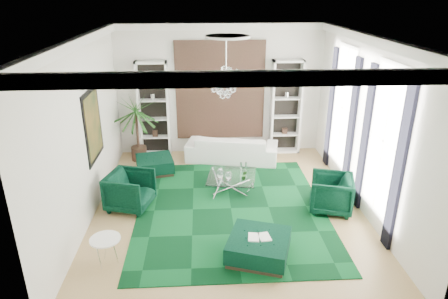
{
  "coord_description": "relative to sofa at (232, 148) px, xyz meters",
  "views": [
    {
      "loc": [
        -0.57,
        -7.99,
        4.67
      ],
      "look_at": [
        -0.06,
        0.5,
        1.23
      ],
      "focal_mm": 32.0,
      "sensor_mm": 36.0,
      "label": 1
    }
  ],
  "objects": [
    {
      "name": "coffee_table",
      "position": [
        -0.16,
        -1.89,
        -0.18
      ],
      "size": [
        1.32,
        1.32,
        0.39
      ],
      "primitive_type": null,
      "rotation": [
        0.0,
        0.0,
        -0.17
      ],
      "color": "white",
      "rests_on": "floor"
    },
    {
      "name": "ceiling",
      "position": [
        -0.3,
        -2.73,
        3.43
      ],
      "size": [
        6.0,
        7.0,
        0.02
      ],
      "primitive_type": "cube",
      "color": "white",
      "rests_on": "ground"
    },
    {
      "name": "sofa",
      "position": [
        0.0,
        0.0,
        0.0
      ],
      "size": [
        2.76,
        1.54,
        0.76
      ],
      "primitive_type": "imported",
      "rotation": [
        0.0,
        0.0,
        2.93
      ],
      "color": "white",
      "rests_on": "floor"
    },
    {
      "name": "rug",
      "position": [
        -0.24,
        -2.81,
        -0.37
      ],
      "size": [
        4.2,
        5.0,
        0.02
      ],
      "primitive_type": "cube",
      "color": "black",
      "rests_on": "floor"
    },
    {
      "name": "palm",
      "position": [
        -2.71,
        0.19,
        0.83
      ],
      "size": [
        1.99,
        1.99,
        2.41
      ],
      "primitive_type": null,
      "rotation": [
        0.0,
        0.0,
        -0.41
      ],
      "color": "#1F4F18",
      "rests_on": "floor"
    },
    {
      "name": "painting",
      "position": [
        -3.27,
        -2.13,
        1.47
      ],
      "size": [
        0.04,
        1.3,
        1.6
      ],
      "primitive_type": "cube",
      "color": "black",
      "rests_on": "wall_left"
    },
    {
      "name": "tapestry",
      "position": [
        -0.3,
        0.73,
        1.52
      ],
      "size": [
        2.5,
        0.06,
        2.8
      ],
      "primitive_type": "cube",
      "color": "black",
      "rests_on": "wall_back"
    },
    {
      "name": "armchair_right",
      "position": [
        1.99,
        -2.96,
        0.04
      ],
      "size": [
        1.13,
        1.12,
        0.83
      ],
      "primitive_type": "imported",
      "rotation": [
        0.0,
        0.0,
        -1.86
      ],
      "color": "black",
      "rests_on": "floor"
    },
    {
      "name": "ottoman_side",
      "position": [
        -2.16,
        -0.72,
        -0.17
      ],
      "size": [
        1.12,
        1.12,
        0.42
      ],
      "primitive_type": "cube",
      "rotation": [
        0.0,
        0.0,
        0.21
      ],
      "color": "black",
      "rests_on": "floor"
    },
    {
      "name": "floor",
      "position": [
        -0.3,
        -2.73,
        -0.39
      ],
      "size": [
        6.0,
        7.0,
        0.02
      ],
      "primitive_type": "cube",
      "color": "tan",
      "rests_on": "ground"
    },
    {
      "name": "side_table",
      "position": [
        -2.63,
        -4.62,
        -0.12
      ],
      "size": [
        0.67,
        0.67,
        0.53
      ],
      "primitive_type": "cylinder",
      "rotation": [
        0.0,
        0.0,
        -0.26
      ],
      "color": "white",
      "rests_on": "floor"
    },
    {
      "name": "wall_front",
      "position": [
        -0.3,
        -6.24,
        1.52
      ],
      "size": [
        6.0,
        0.02,
        3.8
      ],
      "primitive_type": "cube",
      "color": "silver",
      "rests_on": "ground"
    },
    {
      "name": "book",
      "position": [
        0.14,
        -4.59,
        0.07
      ],
      "size": [
        0.42,
        0.28,
        0.03
      ],
      "primitive_type": "cube",
      "color": "white",
      "rests_on": "ottoman_front"
    },
    {
      "name": "crown_molding",
      "position": [
        -0.3,
        -2.73,
        3.32
      ],
      "size": [
        6.0,
        7.0,
        0.18
      ],
      "primitive_type": null,
      "color": "white",
      "rests_on": "ceiling"
    },
    {
      "name": "shelving_right",
      "position": [
        1.65,
        0.58,
        1.02
      ],
      "size": [
        0.9,
        0.38,
        2.8
      ],
      "primitive_type": null,
      "color": "white",
      "rests_on": "floor"
    },
    {
      "name": "ceiling_medallion",
      "position": [
        -0.3,
        -2.43,
        3.39
      ],
      "size": [
        0.9,
        0.9,
        0.05
      ],
      "primitive_type": "cylinder",
      "color": "white",
      "rests_on": "ceiling"
    },
    {
      "name": "curtain_near_b",
      "position": [
        2.65,
        -2.85,
        1.27
      ],
      "size": [
        0.07,
        0.3,
        3.25
      ],
      "primitive_type": "cube",
      "color": "black",
      "rests_on": "floor"
    },
    {
      "name": "ottoman_front",
      "position": [
        0.14,
        -4.59,
        -0.16
      ],
      "size": [
        1.36,
        1.36,
        0.43
      ],
      "primitive_type": "cube",
      "rotation": [
        0.0,
        0.0,
        -0.32
      ],
      "color": "black",
      "rests_on": "floor"
    },
    {
      "name": "chandelier",
      "position": [
        -0.34,
        -2.46,
        2.47
      ],
      "size": [
        0.92,
        0.92,
        0.75
      ],
      "primitive_type": null,
      "rotation": [
        0.0,
        0.0,
        0.11
      ],
      "color": "white",
      "rests_on": "ceiling"
    },
    {
      "name": "curtain_far_a",
      "position": [
        2.65,
        -2.01,
        1.27
      ],
      "size": [
        0.07,
        0.3,
        3.25
      ],
      "primitive_type": "cube",
      "color": "black",
      "rests_on": "floor"
    },
    {
      "name": "table_plant",
      "position": [
        0.13,
        -2.13,
        0.13
      ],
      "size": [
        0.16,
        0.14,
        0.24
      ],
      "primitive_type": "imported",
      "rotation": [
        0.0,
        0.0,
        -0.3
      ],
      "color": "#1F4F18",
      "rests_on": "coffee_table"
    },
    {
      "name": "curtain_far_b",
      "position": [
        2.65,
        -0.45,
        1.27
      ],
      "size": [
        0.07,
        0.3,
        3.25
      ],
      "primitive_type": "cube",
      "color": "black",
      "rests_on": "floor"
    },
    {
      "name": "wall_right",
      "position": [
        2.71,
        -2.73,
        1.52
      ],
      "size": [
        0.02,
        7.0,
        3.8
      ],
      "primitive_type": "cube",
      "color": "silver",
      "rests_on": "ground"
    },
    {
      "name": "wall_left",
      "position": [
        -3.31,
        -2.73,
        1.52
      ],
      "size": [
        0.02,
        7.0,
        3.8
      ],
      "primitive_type": "cube",
      "color": "silver",
      "rests_on": "ground"
    },
    {
      "name": "armchair_left",
      "position": [
        -2.52,
        -2.59,
        0.05
      ],
      "size": [
        1.16,
        1.14,
        0.86
      ],
      "primitive_type": "imported",
      "rotation": [
        0.0,
        0.0,
        1.29
      ],
      "color": "black",
      "rests_on": "floor"
    },
    {
      "name": "curtain_near_a",
      "position": [
        2.65,
        -4.41,
        1.27
      ],
      "size": [
        0.07,
        0.3,
        3.25
      ],
      "primitive_type": "cube",
      "color": "black",
      "rests_on": "floor"
    },
    {
      "name": "wall_back",
      "position": [
        -0.3,
        0.78,
        1.52
      ],
      "size": [
        6.0,
        0.02,
        3.8
      ],
      "primitive_type": "cube",
      "color": "silver",
      "rests_on": "ground"
    },
    {
      "name": "window_far",
      "position": [
        2.69,
        -1.23,
        1.52
      ],
      "size": [
        0.03,
        1.1,
        2.9
      ],
      "primitive_type": "cube",
      "color": "white",
      "rests_on": "wall_right"
    },
    {
      "name": "window_near",
      "position": [
        2.69,
        -3.63,
        1.52
      ],
      "size": [
        0.03,
        1.1,
        2.9
      ],
      "primitive_type": "cube",
      "color": "white",
      "rests_on": "wall_right"
    },
    {
      "name": "shelving_left",
      "position": [
        -2.25,
        0.58,
        1.02
      ],
      "size": [
        0.9,
        0.38,
        2.8
      ],
      "primitive_type": null,
      "color": "white",
      "rests_on": "floor"
    }
  ]
}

